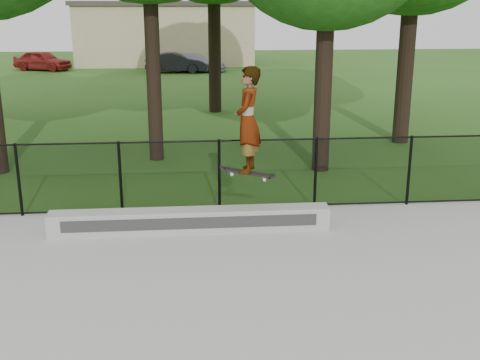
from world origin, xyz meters
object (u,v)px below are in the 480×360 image
Objects in this scene: grind_ledge at (190,221)px; car_b at (176,63)px; car_a at (42,60)px; skater_airborne at (248,121)px; car_c at (196,63)px.

car_b is (-0.64, 27.38, 0.33)m from grind_ledge.
car_a is at bearing 81.09° from car_b.
car_a is 31.20m from skater_airborne.
grind_ledge is 30.82m from car_a.
car_a is at bearing 107.34° from grind_ledge.
car_c is 27.92m from skater_airborne.
car_b is at bearing 123.57° from car_c.
skater_airborne is (0.46, -27.87, 1.60)m from car_c.
car_b is 27.49m from skater_airborne.
skater_airborne is at bearing -0.86° from grind_ledge.
car_c is (1.25, 0.48, -0.06)m from car_b.
car_b reaches higher than grind_ledge.
car_c is at bearing -64.44° from car_b.
car_c reaches higher than grind_ledge.
skater_airborne is at bearing -137.09° from car_a.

